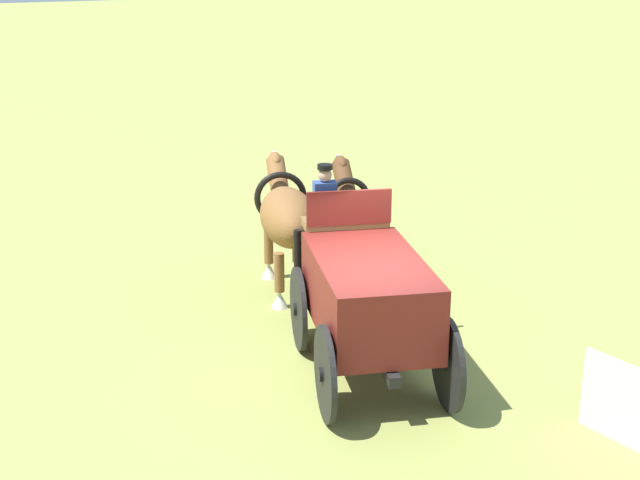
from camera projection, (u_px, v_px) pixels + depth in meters
ground_plane at (367, 375)px, 13.22m from camera, size 220.00×220.00×0.00m
show_wagon at (366, 294)px, 12.96m from camera, size 5.81×3.00×2.86m
draft_horse_near at (287, 217)px, 16.21m from camera, size 3.14×1.72×2.27m
draft_horse_off at (356, 218)px, 16.48m from camera, size 2.89×1.56×2.17m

